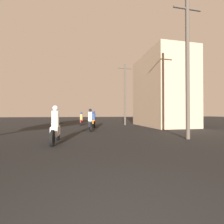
# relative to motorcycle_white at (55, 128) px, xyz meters

# --- Properties ---
(motorcycle_white) EXTENTS (0.60, 2.11, 1.68)m
(motorcycle_white) POSITION_rel_motorcycle_white_xyz_m (0.00, 0.00, 0.00)
(motorcycle_white) COLOR black
(motorcycle_white) RESTS_ON ground_plane
(motorcycle_black) EXTENTS (0.60, 1.92, 1.69)m
(motorcycle_black) POSITION_rel_motorcycle_white_xyz_m (1.80, 4.55, 0.00)
(motorcycle_black) COLOR black
(motorcycle_black) RESTS_ON ground_plane
(motorcycle_orange) EXTENTS (0.60, 2.05, 1.59)m
(motorcycle_orange) POSITION_rel_motorcycle_white_xyz_m (2.31, 7.67, -0.03)
(motorcycle_orange) COLOR black
(motorcycle_orange) RESTS_ON ground_plane
(motorcycle_red) EXTENTS (0.60, 1.85, 1.51)m
(motorcycle_red) POSITION_rel_motorcycle_white_xyz_m (1.12, 10.71, -0.05)
(motorcycle_red) COLOR black
(motorcycle_red) RESTS_ON ground_plane
(building_right_near) EXTENTS (4.04, 6.76, 7.47)m
(building_right_near) POSITION_rel_motorcycle_white_xyz_m (9.52, 7.45, 3.07)
(building_right_near) COLOR tan
(building_right_near) RESTS_ON ground_plane
(utility_pole_near) EXTENTS (1.60, 0.20, 7.30)m
(utility_pole_near) POSITION_rel_motorcycle_white_xyz_m (6.55, -0.28, 3.15)
(utility_pole_near) COLOR #4C4238
(utility_pole_near) RESTS_ON ground_plane
(utility_pole_far) EXTENTS (1.60, 0.20, 7.08)m
(utility_pole_far) POSITION_rel_motorcycle_white_xyz_m (6.08, 9.56, 3.04)
(utility_pole_far) COLOR #4C4238
(utility_pole_far) RESTS_ON ground_plane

